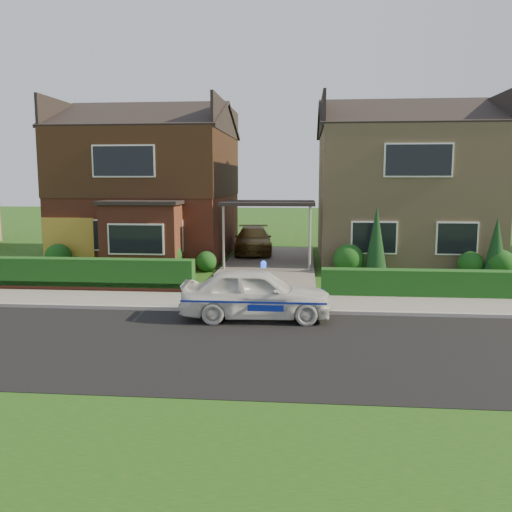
# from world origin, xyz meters

# --- Properties ---
(ground) EXTENTS (120.00, 120.00, 0.00)m
(ground) POSITION_xyz_m (0.00, 0.00, 0.00)
(ground) COLOR #144311
(ground) RESTS_ON ground
(road) EXTENTS (60.00, 6.00, 0.02)m
(road) POSITION_xyz_m (0.00, 0.00, 0.00)
(road) COLOR black
(road) RESTS_ON ground
(kerb) EXTENTS (60.00, 0.16, 0.12)m
(kerb) POSITION_xyz_m (0.00, 3.05, 0.06)
(kerb) COLOR #9E9993
(kerb) RESTS_ON ground
(sidewalk) EXTENTS (60.00, 2.00, 0.10)m
(sidewalk) POSITION_xyz_m (0.00, 4.10, 0.05)
(sidewalk) COLOR slate
(sidewalk) RESTS_ON ground
(grass_verge) EXTENTS (60.00, 4.00, 0.01)m
(grass_verge) POSITION_xyz_m (0.00, -5.00, 0.00)
(grass_verge) COLOR #144311
(grass_verge) RESTS_ON ground
(driveway) EXTENTS (3.80, 12.00, 0.12)m
(driveway) POSITION_xyz_m (0.00, 11.00, 0.06)
(driveway) COLOR #666059
(driveway) RESTS_ON ground
(house_left) EXTENTS (7.50, 9.53, 7.25)m
(house_left) POSITION_xyz_m (-5.78, 13.90, 3.81)
(house_left) COLOR brown
(house_left) RESTS_ON ground
(house_right) EXTENTS (7.50, 8.06, 7.25)m
(house_right) POSITION_xyz_m (5.80, 13.99, 3.66)
(house_right) COLOR tan
(house_right) RESTS_ON ground
(carport_link) EXTENTS (3.80, 3.00, 2.77)m
(carport_link) POSITION_xyz_m (0.00, 10.95, 2.66)
(carport_link) COLOR black
(carport_link) RESTS_ON ground
(garage_door) EXTENTS (2.20, 0.10, 2.10)m
(garage_door) POSITION_xyz_m (-8.25, 9.96, 1.05)
(garage_door) COLOR olive
(garage_door) RESTS_ON ground
(dwarf_wall) EXTENTS (7.70, 0.25, 0.36)m
(dwarf_wall) POSITION_xyz_m (-5.80, 5.30, 0.18)
(dwarf_wall) COLOR brown
(dwarf_wall) RESTS_ON ground
(hedge_left) EXTENTS (7.50, 0.55, 0.90)m
(hedge_left) POSITION_xyz_m (-5.80, 5.45, 0.00)
(hedge_left) COLOR #123811
(hedge_left) RESTS_ON ground
(hedge_right) EXTENTS (7.50, 0.55, 0.80)m
(hedge_right) POSITION_xyz_m (5.80, 5.35, 0.00)
(hedge_right) COLOR #123811
(hedge_right) RESTS_ON ground
(shrub_left_far) EXTENTS (1.08, 1.08, 1.08)m
(shrub_left_far) POSITION_xyz_m (-8.50, 9.50, 0.54)
(shrub_left_far) COLOR #123811
(shrub_left_far) RESTS_ON ground
(shrub_left_mid) EXTENTS (1.32, 1.32, 1.32)m
(shrub_left_mid) POSITION_xyz_m (-4.00, 9.30, 0.66)
(shrub_left_mid) COLOR #123811
(shrub_left_mid) RESTS_ON ground
(shrub_left_near) EXTENTS (0.84, 0.84, 0.84)m
(shrub_left_near) POSITION_xyz_m (-2.40, 9.60, 0.42)
(shrub_left_near) COLOR #123811
(shrub_left_near) RESTS_ON ground
(shrub_right_near) EXTENTS (1.20, 1.20, 1.20)m
(shrub_right_near) POSITION_xyz_m (3.20, 9.40, 0.60)
(shrub_right_near) COLOR #123811
(shrub_right_near) RESTS_ON ground
(shrub_right_mid) EXTENTS (0.96, 0.96, 0.96)m
(shrub_right_mid) POSITION_xyz_m (7.80, 9.50, 0.48)
(shrub_right_mid) COLOR #123811
(shrub_right_mid) RESTS_ON ground
(shrub_right_far) EXTENTS (1.08, 1.08, 1.08)m
(shrub_right_far) POSITION_xyz_m (8.80, 9.20, 0.54)
(shrub_right_far) COLOR #123811
(shrub_right_far) RESTS_ON ground
(conifer_a) EXTENTS (0.90, 0.90, 2.60)m
(conifer_a) POSITION_xyz_m (4.20, 9.20, 1.30)
(conifer_a) COLOR black
(conifer_a) RESTS_ON ground
(conifer_b) EXTENTS (0.90, 0.90, 2.20)m
(conifer_b) POSITION_xyz_m (8.60, 9.20, 1.10)
(conifer_b) COLOR black
(conifer_b) RESTS_ON ground
(police_car) EXTENTS (3.65, 4.05, 1.52)m
(police_car) POSITION_xyz_m (0.26, 2.40, 0.68)
(police_car) COLOR silver
(police_car) RESTS_ON ground
(driveway_car) EXTENTS (2.15, 4.45, 1.25)m
(driveway_car) POSITION_xyz_m (-1.00, 14.50, 0.75)
(driveway_car) COLOR brown
(driveway_car) RESTS_ON driveway
(potted_plant_a) EXTENTS (0.45, 0.32, 0.81)m
(potted_plant_a) POSITION_xyz_m (-6.69, 6.00, 0.41)
(potted_plant_a) COLOR gray
(potted_plant_a) RESTS_ON ground
(potted_plant_b) EXTENTS (0.54, 0.50, 0.77)m
(potted_plant_b) POSITION_xyz_m (-3.00, 7.26, 0.39)
(potted_plant_b) COLOR gray
(potted_plant_b) RESTS_ON ground
(potted_plant_c) EXTENTS (0.56, 0.56, 0.75)m
(potted_plant_c) POSITION_xyz_m (-4.68, 6.00, 0.37)
(potted_plant_c) COLOR gray
(potted_plant_c) RESTS_ON ground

